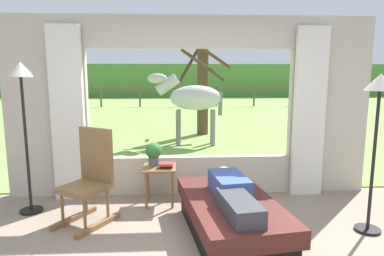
# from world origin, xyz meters

# --- Properties ---
(back_wall_with_window) EXTENTS (5.20, 0.12, 2.55)m
(back_wall_with_window) POSITION_xyz_m (0.00, 2.26, 1.25)
(back_wall_with_window) COLOR #BCB29E
(back_wall_with_window) RESTS_ON ground_plane
(curtain_panel_left) EXTENTS (0.44, 0.10, 2.40)m
(curtain_panel_left) POSITION_xyz_m (-1.69, 2.12, 1.20)
(curtain_panel_left) COLOR silver
(curtain_panel_left) RESTS_ON ground_plane
(curtain_panel_right) EXTENTS (0.44, 0.10, 2.40)m
(curtain_panel_right) POSITION_xyz_m (1.69, 2.12, 1.20)
(curtain_panel_right) COLOR silver
(curtain_panel_right) RESTS_ON ground_plane
(outdoor_pasture_lawn) EXTENTS (36.00, 21.68, 0.02)m
(outdoor_pasture_lawn) POSITION_xyz_m (0.00, 13.16, 0.01)
(outdoor_pasture_lawn) COLOR #759E47
(outdoor_pasture_lawn) RESTS_ON ground_plane
(distant_hill_ridge) EXTENTS (36.00, 2.00, 2.40)m
(distant_hill_ridge) POSITION_xyz_m (0.00, 23.00, 1.20)
(distant_hill_ridge) COLOR #50863A
(distant_hill_ridge) RESTS_ON ground_plane
(recliner_sofa) EXTENTS (1.14, 1.81, 0.42)m
(recliner_sofa) POSITION_xyz_m (0.37, 0.88, 0.22)
(recliner_sofa) COLOR black
(recliner_sofa) RESTS_ON ground_plane
(reclining_person) EXTENTS (0.42, 1.44, 0.22)m
(reclining_person) POSITION_xyz_m (0.37, 0.83, 0.52)
(reclining_person) COLOR #334C8C
(reclining_person) RESTS_ON recliner_sofa
(rocking_chair) EXTENTS (0.75, 0.82, 1.12)m
(rocking_chair) POSITION_xyz_m (-1.23, 1.34, 0.55)
(rocking_chair) COLOR brown
(rocking_chair) RESTS_ON ground_plane
(side_table) EXTENTS (0.44, 0.44, 0.52)m
(side_table) POSITION_xyz_m (-0.44, 1.84, 0.43)
(side_table) COLOR brown
(side_table) RESTS_ON ground_plane
(potted_plant) EXTENTS (0.22, 0.22, 0.32)m
(potted_plant) POSITION_xyz_m (-0.52, 1.90, 0.70)
(potted_plant) COLOR #4C5156
(potted_plant) RESTS_ON side_table
(book_stack) EXTENTS (0.20, 0.16, 0.07)m
(book_stack) POSITION_xyz_m (-0.34, 1.78, 0.56)
(book_stack) COLOR black
(book_stack) RESTS_ON side_table
(floor_lamp_left) EXTENTS (0.32, 0.32, 1.90)m
(floor_lamp_left) POSITION_xyz_m (-2.08, 1.66, 1.53)
(floor_lamp_left) COLOR black
(floor_lamp_left) RESTS_ON ground_plane
(floor_lamp_right) EXTENTS (0.32, 0.32, 1.76)m
(floor_lamp_right) POSITION_xyz_m (1.94, 0.91, 1.42)
(floor_lamp_right) COLOR black
(floor_lamp_right) RESTS_ON ground_plane
(horse) EXTENTS (1.82, 0.64, 1.73)m
(horse) POSITION_xyz_m (0.21, 5.60, 1.16)
(horse) COLOR #B2B2AD
(horse) RESTS_ON outdoor_pasture_lawn
(pasture_tree) EXTENTS (1.48, 1.46, 2.82)m
(pasture_tree) POSITION_xyz_m (0.58, 7.00, 1.50)
(pasture_tree) COLOR #4C3823
(pasture_tree) RESTS_ON outdoor_pasture_lawn
(pasture_fence_line) EXTENTS (16.10, 0.10, 1.10)m
(pasture_fence_line) POSITION_xyz_m (0.00, 15.15, 0.74)
(pasture_fence_line) COLOR brown
(pasture_fence_line) RESTS_ON outdoor_pasture_lawn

